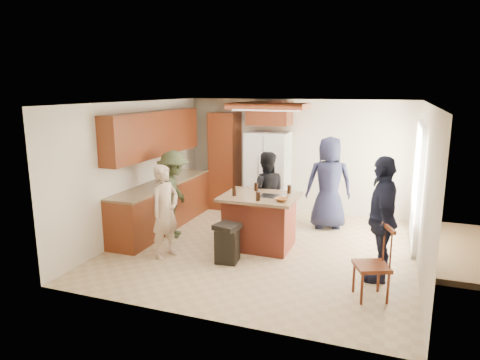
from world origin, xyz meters
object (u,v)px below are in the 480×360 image
(person_front_left, at_px, (165,212))
(person_behind_left, at_px, (266,193))
(person_side_right, at_px, (382,219))
(person_counter, at_px, (174,194))
(trash_bin, at_px, (227,243))
(spindle_chair, at_px, (373,266))
(person_behind_right, at_px, (329,183))
(kitchen_island, at_px, (260,221))
(refrigerator, at_px, (268,173))

(person_front_left, relative_size, person_behind_left, 0.97)
(person_side_right, height_order, person_counter, person_side_right)
(person_front_left, height_order, trash_bin, person_front_left)
(person_counter, xyz_separation_m, trash_bin, (1.38, -0.80, -0.49))
(person_front_left, bearing_deg, person_side_right, -69.96)
(trash_bin, xyz_separation_m, spindle_chair, (2.25, -0.48, 0.13))
(person_behind_left, distance_m, person_behind_right, 1.31)
(person_behind_left, relative_size, person_side_right, 0.87)
(kitchen_island, relative_size, spindle_chair, 1.29)
(person_behind_left, bearing_deg, person_behind_right, -163.23)
(person_front_left, relative_size, person_side_right, 0.85)
(person_front_left, height_order, person_behind_left, person_behind_left)
(person_side_right, relative_size, refrigerator, 1.01)
(person_behind_right, height_order, trash_bin, person_behind_right)
(person_behind_left, xyz_separation_m, person_side_right, (2.13, -1.35, 0.12))
(person_side_right, xyz_separation_m, refrigerator, (-2.48, 2.71, -0.01))
(person_front_left, relative_size, refrigerator, 0.86)
(person_behind_right, height_order, person_counter, person_behind_right)
(refrigerator, relative_size, trash_bin, 2.86)
(person_behind_left, distance_m, refrigerator, 1.42)
(person_side_right, relative_size, person_counter, 1.12)
(person_behind_left, distance_m, kitchen_island, 0.79)
(person_front_left, relative_size, spindle_chair, 1.55)
(refrigerator, distance_m, spindle_chair, 4.18)
(spindle_chair, bearing_deg, person_front_left, 174.11)
(person_behind_right, bearing_deg, person_behind_left, 20.49)
(person_behind_right, xyz_separation_m, person_counter, (-2.62, -1.49, -0.10))
(refrigerator, bearing_deg, person_behind_left, -75.31)
(person_side_right, xyz_separation_m, spindle_chair, (-0.05, -0.66, -0.46))
(refrigerator, bearing_deg, person_behind_right, -23.04)
(person_side_right, xyz_separation_m, person_counter, (-3.68, 0.62, -0.10))
(person_side_right, height_order, kitchen_island, person_side_right)
(person_behind_left, bearing_deg, refrigerator, -94.00)
(trash_bin, bearing_deg, spindle_chair, -11.98)
(spindle_chair, bearing_deg, person_behind_left, 135.98)
(person_behind_left, xyz_separation_m, person_behind_right, (1.07, 0.76, 0.12))
(refrigerator, relative_size, spindle_chair, 1.81)
(person_side_right, height_order, spindle_chair, person_side_right)
(person_counter, xyz_separation_m, kitchen_island, (1.66, 0.01, -0.34))
(refrigerator, bearing_deg, person_side_right, -47.50)
(person_front_left, relative_size, person_counter, 0.95)
(person_front_left, height_order, person_side_right, person_side_right)
(person_behind_left, bearing_deg, kitchen_island, 80.04)
(person_front_left, height_order, kitchen_island, person_front_left)
(person_counter, xyz_separation_m, spindle_chair, (3.63, -1.28, -0.36))
(trash_bin, height_order, spindle_chair, spindle_chair)
(person_front_left, xyz_separation_m, person_behind_left, (1.20, 1.67, 0.02))
(person_front_left, bearing_deg, refrigerator, -1.03)
(person_behind_left, xyz_separation_m, trash_bin, (-0.17, -1.53, -0.47))
(person_behind_right, distance_m, spindle_chair, 2.98)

